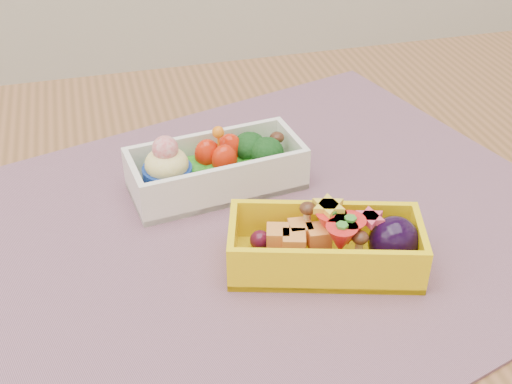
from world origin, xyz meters
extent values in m
cube|color=brown|center=(0.00, 0.00, 0.73)|extent=(1.20, 0.80, 0.04)
cylinder|color=brown|center=(0.54, 0.34, 0.35)|extent=(0.06, 0.06, 0.71)
cube|color=#865C6C|center=(0.00, 0.03, 0.75)|extent=(0.68, 0.59, 0.00)
cube|color=white|center=(-0.02, 0.10, 0.77)|extent=(0.17, 0.09, 0.04)
ellipsoid|color=green|center=(-0.02, 0.10, 0.77)|extent=(0.16, 0.08, 0.02)
cylinder|color=navy|center=(-0.06, 0.09, 0.77)|extent=(0.05, 0.05, 0.03)
sphere|color=red|center=(-0.06, 0.09, 0.81)|extent=(0.02, 0.02, 0.02)
ellipsoid|color=red|center=(-0.02, 0.11, 0.79)|extent=(0.03, 0.02, 0.03)
ellipsoid|color=red|center=(-0.01, 0.09, 0.79)|extent=(0.03, 0.02, 0.03)
ellipsoid|color=red|center=(0.00, 0.11, 0.79)|extent=(0.03, 0.02, 0.03)
sphere|color=orange|center=(-0.01, 0.10, 0.81)|extent=(0.01, 0.01, 0.01)
ellipsoid|color=black|center=(0.02, 0.11, 0.79)|extent=(0.03, 0.03, 0.03)
ellipsoid|color=black|center=(0.03, 0.10, 0.79)|extent=(0.03, 0.03, 0.03)
ellipsoid|color=#3F2111|center=(0.05, 0.12, 0.79)|extent=(0.01, 0.01, 0.01)
cube|color=yellow|center=(0.04, -0.03, 0.77)|extent=(0.17, 0.11, 0.04)
ellipsoid|color=#4B0E25|center=(0.01, -0.03, 0.77)|extent=(0.09, 0.06, 0.02)
cube|color=orange|center=(0.02, -0.02, 0.78)|extent=(0.05, 0.04, 0.02)
cone|color=red|center=(0.05, -0.03, 0.79)|extent=(0.03, 0.03, 0.03)
cone|color=red|center=(0.06, -0.04, 0.79)|extent=(0.03, 0.03, 0.03)
cone|color=red|center=(0.05, -0.04, 0.79)|extent=(0.03, 0.03, 0.03)
cylinder|color=yellow|center=(0.05, -0.02, 0.80)|extent=(0.03, 0.03, 0.01)
cylinder|color=#E53F5B|center=(0.08, -0.04, 0.80)|extent=(0.03, 0.03, 0.01)
ellipsoid|color=#3F2111|center=(0.04, -0.01, 0.78)|extent=(0.01, 0.01, 0.01)
ellipsoid|color=#3F2111|center=(0.07, -0.05, 0.78)|extent=(0.01, 0.01, 0.01)
ellipsoid|color=black|center=(0.10, -0.05, 0.78)|extent=(0.04, 0.04, 0.04)
camera|label=1|loc=(-0.12, -0.42, 1.11)|focal=45.98mm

